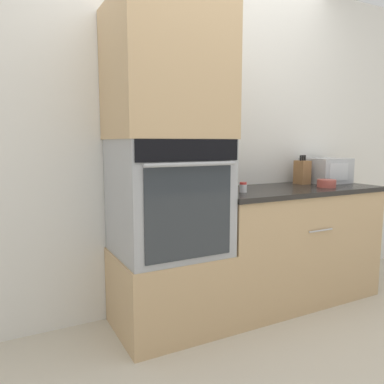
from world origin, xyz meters
name	(u,v)px	position (x,y,z in m)	size (l,w,h in m)	color
ground_plane	(237,334)	(0.00, 0.00, 0.00)	(12.00, 12.00, 0.00)	beige
wall_back	(192,139)	(0.00, 0.63, 1.25)	(8.00, 0.05, 2.50)	silver
oven_cabinet_base	(169,290)	(-0.35, 0.30, 0.26)	(0.69, 0.60, 0.52)	tan
wall_oven	(168,197)	(-0.35, 0.30, 0.88)	(0.67, 0.64, 0.73)	#9EA0A5
oven_cabinet_upper	(167,73)	(-0.35, 0.30, 1.65)	(0.69, 0.60, 0.80)	tan
counter_unit	(289,243)	(0.69, 0.30, 0.44)	(1.40, 0.63, 0.88)	tan
microwave	(326,170)	(1.19, 0.43, 0.99)	(0.33, 0.32, 0.21)	#B2B5BA
knife_block	(302,172)	(0.94, 0.45, 0.98)	(0.09, 0.11, 0.24)	olive
bowl	(326,183)	(0.94, 0.18, 0.91)	(0.14, 0.14, 0.06)	#B24C42
condiment_jar_near	(224,186)	(0.14, 0.39, 0.92)	(0.06, 0.06, 0.07)	brown
condiment_jar_mid	(210,184)	(0.07, 0.47, 0.92)	(0.04, 0.04, 0.08)	brown
condiment_jar_far	(243,187)	(0.20, 0.24, 0.92)	(0.05, 0.05, 0.07)	silver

